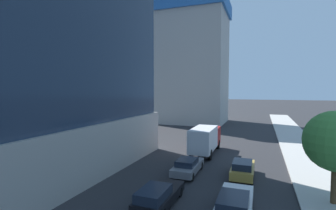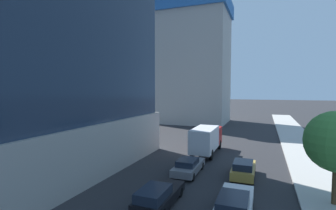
{
  "view_description": "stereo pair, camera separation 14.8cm",
  "coord_description": "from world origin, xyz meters",
  "px_view_note": "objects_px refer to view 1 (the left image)",
  "views": [
    {
      "loc": [
        3.34,
        2.39,
        7.25
      ],
      "look_at": [
        -1.95,
        16.55,
        6.33
      ],
      "focal_mm": 26.71,
      "sensor_mm": 36.0,
      "label": 1
    },
    {
      "loc": [
        3.48,
        2.45,
        7.25
      ],
      "look_at": [
        -1.95,
        16.55,
        6.33
      ],
      "focal_mm": 26.71,
      "sensor_mm": 36.0,
      "label": 2
    }
  ],
  "objects_px": {
    "construction_building": "(189,57)",
    "box_truck": "(205,138)",
    "car_black": "(158,196)",
    "car_gold": "(243,169)",
    "street_tree": "(336,141)",
    "car_white": "(235,203)",
    "car_gray": "(188,166)"
  },
  "relations": [
    {
      "from": "construction_building",
      "to": "box_truck",
      "type": "xyz_separation_m",
      "value": [
        9.45,
        -26.78,
        -12.86
      ]
    },
    {
      "from": "car_black",
      "to": "car_gold",
      "type": "height_order",
      "value": "car_gold"
    },
    {
      "from": "car_black",
      "to": "car_gold",
      "type": "bearing_deg",
      "value": 57.74
    },
    {
      "from": "street_tree",
      "to": "car_gold",
      "type": "height_order",
      "value": "street_tree"
    },
    {
      "from": "street_tree",
      "to": "construction_building",
      "type": "bearing_deg",
      "value": 118.31
    },
    {
      "from": "construction_building",
      "to": "car_gold",
      "type": "height_order",
      "value": "construction_building"
    },
    {
      "from": "street_tree",
      "to": "car_gold",
      "type": "xyz_separation_m",
      "value": [
        -5.69,
        3.13,
        -3.31
      ]
    },
    {
      "from": "car_black",
      "to": "car_gold",
      "type": "relative_size",
      "value": 1.1
    },
    {
      "from": "street_tree",
      "to": "car_white",
      "type": "height_order",
      "value": "street_tree"
    },
    {
      "from": "car_gold",
      "to": "box_truck",
      "type": "distance_m",
      "value": 8.07
    },
    {
      "from": "car_gray",
      "to": "car_gold",
      "type": "bearing_deg",
      "value": 7.54
    },
    {
      "from": "car_black",
      "to": "car_white",
      "type": "distance_m",
      "value": 4.57
    },
    {
      "from": "car_gray",
      "to": "car_gold",
      "type": "height_order",
      "value": "car_gold"
    },
    {
      "from": "box_truck",
      "to": "street_tree",
      "type": "bearing_deg",
      "value": -43.59
    },
    {
      "from": "street_tree",
      "to": "car_white",
      "type": "bearing_deg",
      "value": -148.85
    },
    {
      "from": "construction_building",
      "to": "box_truck",
      "type": "distance_m",
      "value": 31.18
    },
    {
      "from": "car_gray",
      "to": "car_gold",
      "type": "distance_m",
      "value": 4.57
    },
    {
      "from": "car_white",
      "to": "car_gray",
      "type": "bearing_deg",
      "value": 127.21
    },
    {
      "from": "construction_building",
      "to": "car_gold",
      "type": "relative_size",
      "value": 7.72
    },
    {
      "from": "street_tree",
      "to": "car_gray",
      "type": "bearing_deg",
      "value": 166.09
    },
    {
      "from": "car_black",
      "to": "box_truck",
      "type": "xyz_separation_m",
      "value": [
        0.0,
        13.78,
        1.06
      ]
    },
    {
      "from": "street_tree",
      "to": "car_white",
      "type": "relative_size",
      "value": 1.27
    },
    {
      "from": "car_white",
      "to": "street_tree",
      "type": "bearing_deg",
      "value": 31.15
    },
    {
      "from": "car_black",
      "to": "car_gray",
      "type": "xyz_separation_m",
      "value": [
        -0.0,
        6.58,
        -0.03
      ]
    },
    {
      "from": "street_tree",
      "to": "car_white",
      "type": "distance_m",
      "value": 7.44
    },
    {
      "from": "car_gold",
      "to": "car_black",
      "type": "bearing_deg",
      "value": -122.26
    },
    {
      "from": "car_black",
      "to": "construction_building",
      "type": "bearing_deg",
      "value": 103.11
    },
    {
      "from": "car_black",
      "to": "car_white",
      "type": "height_order",
      "value": "car_white"
    },
    {
      "from": "car_black",
      "to": "box_truck",
      "type": "bearing_deg",
      "value": 90.0
    },
    {
      "from": "construction_building",
      "to": "car_black",
      "type": "height_order",
      "value": "construction_building"
    },
    {
      "from": "construction_building",
      "to": "car_black",
      "type": "distance_m",
      "value": 43.91
    },
    {
      "from": "street_tree",
      "to": "car_black",
      "type": "bearing_deg",
      "value": -158.39
    }
  ]
}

